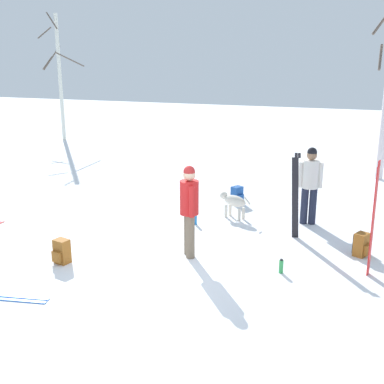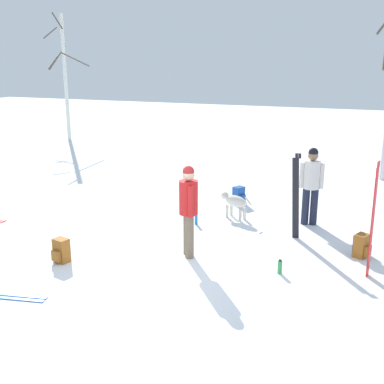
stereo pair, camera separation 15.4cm
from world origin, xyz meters
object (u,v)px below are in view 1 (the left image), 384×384
backpack_0 (362,245)px  water_bottle_0 (195,219)px  person_3 (189,205)px  birch_tree_0 (59,75)px  person_1 (310,181)px  backpack_1 (237,195)px  dog (233,202)px  ski_pair_planted_2 (373,220)px  ski_pair_planted_1 (295,196)px  backpack_2 (62,252)px  water_bottle_1 (281,266)px

backpack_0 → water_bottle_0: 3.53m
person_3 → water_bottle_0: size_ratio=6.08×
backpack_0 → birch_tree_0: bearing=145.1°
person_1 → backpack_1: bearing=154.0°
dog → birch_tree_0: 12.97m
ski_pair_planted_2 → birch_tree_0: birch_tree_0 is taller
person_3 → birch_tree_0: bearing=134.4°
person_1 → dog: size_ratio=2.04×
ski_pair_planted_1 → ski_pair_planted_2: 2.00m
person_3 → ski_pair_planted_1: bearing=45.0°
dog → backpack_1: 1.15m
backpack_2 → birch_tree_0: bearing=125.1°
person_1 → water_bottle_1: 2.87m
ski_pair_planted_1 → ski_pair_planted_2: ski_pair_planted_2 is taller
backpack_0 → water_bottle_1: backpack_0 is taller
ski_pair_planted_2 → dog: bearing=144.6°
water_bottle_1 → backpack_1: bearing=116.2°
person_3 → water_bottle_0: bearing=106.6°
backpack_2 → water_bottle_0: 3.17m
ski_pair_planted_2 → water_bottle_1: size_ratio=7.87×
person_1 → dog: bearing=-173.1°
person_1 → backpack_0: (1.17, -1.48, -0.77)m
ski_pair_planted_1 → ski_pair_planted_2: size_ratio=0.89×
backpack_0 → birch_tree_0: birch_tree_0 is taller
person_1 → backpack_0: bearing=-51.6°
person_1 → ski_pair_planted_2: (1.31, -2.31, 0.01)m
person_3 → ski_pair_planted_2: 3.14m
backpack_0 → backpack_2: same height
ski_pair_planted_1 → birch_tree_0: (-11.60, 8.52, 1.96)m
backpack_1 → ski_pair_planted_2: bearing=-45.3°
ski_pair_planted_1 → backpack_0: ski_pair_planted_1 is taller
birch_tree_0 → ski_pair_planted_1: bearing=-36.3°
dog → ski_pair_planted_2: 3.69m
person_3 → water_bottle_1: size_ratio=6.80×
person_3 → backpack_1: person_3 is taller
water_bottle_0 → water_bottle_1: (2.23, -1.80, -0.01)m
backpack_1 → water_bottle_0: 1.91m
ski_pair_planted_2 → birch_tree_0: (-13.07, 9.86, 1.85)m
person_3 → person_1: bearing=55.3°
person_1 → backpack_0: person_1 is taller
dog → backpack_1: (-0.22, 1.12, -0.17)m
person_3 → ski_pair_planted_1: 2.33m
ski_pair_planted_1 → birch_tree_0: birch_tree_0 is taller
dog → birch_tree_0: bearing=142.5°
backpack_1 → ski_pair_planted_1: bearing=-47.7°
person_1 → dog: (-1.66, -0.20, -0.59)m
person_1 → water_bottle_0: (-2.31, -0.94, -0.85)m
person_1 → ski_pair_planted_1: size_ratio=0.97×
person_1 → ski_pair_planted_2: size_ratio=0.86×
person_3 → backpack_1: 3.61m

